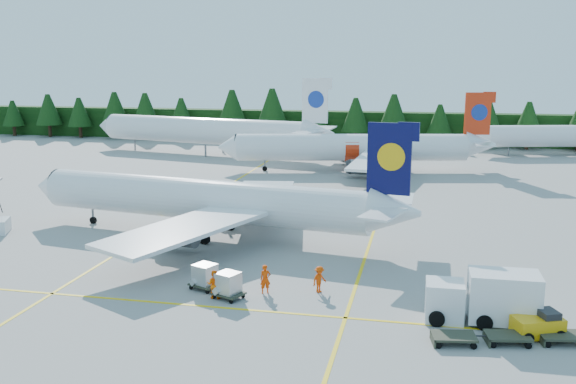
% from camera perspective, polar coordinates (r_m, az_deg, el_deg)
% --- Properties ---
extents(ground, '(320.00, 320.00, 0.00)m').
position_cam_1_polar(ground, '(46.76, -1.32, -7.78)').
color(ground, gray).
rests_on(ground, ground).
extents(taxi_stripe_a, '(0.25, 120.00, 0.01)m').
position_cam_1_polar(taxi_stripe_a, '(69.20, -8.76, -1.53)').
color(taxi_stripe_a, yellow).
rests_on(taxi_stripe_a, ground).
extents(taxi_stripe_b, '(0.25, 120.00, 0.01)m').
position_cam_1_polar(taxi_stripe_b, '(64.92, 7.99, -2.37)').
color(taxi_stripe_b, yellow).
rests_on(taxi_stripe_b, ground).
extents(taxi_stripe_cross, '(80.00, 0.25, 0.01)m').
position_cam_1_polar(taxi_stripe_cross, '(41.32, -3.30, -10.44)').
color(taxi_stripe_cross, yellow).
rests_on(taxi_stripe_cross, ground).
extents(treeline_hedge, '(220.00, 4.00, 6.00)m').
position_cam_1_polar(treeline_hedge, '(125.96, 7.44, 5.72)').
color(treeline_hedge, black).
rests_on(treeline_hedge, ground).
extents(airliner_navy, '(36.86, 30.11, 10.77)m').
position_cam_1_polar(airliner_navy, '(58.38, -8.31, -0.69)').
color(airliner_navy, white).
rests_on(airliner_navy, ground).
extents(airliner_red, '(38.25, 31.17, 11.24)m').
position_cam_1_polar(airliner_red, '(92.30, 5.25, 3.93)').
color(airliner_red, white).
rests_on(airliner_red, ground).
extents(airliner_far_left, '(44.07, 12.82, 12.96)m').
position_cam_1_polar(airliner_far_left, '(110.95, -8.14, 5.49)').
color(airliner_far_left, white).
rests_on(airliner_far_left, ground).
extents(airliner_far_right, '(36.10, 11.76, 10.69)m').
position_cam_1_polar(airliner_far_right, '(117.79, 24.00, 4.61)').
color(airliner_far_right, white).
rests_on(airliner_far_right, ground).
extents(service_truck, '(6.62, 2.56, 3.18)m').
position_cam_1_polar(service_truck, '(40.64, 16.90, -8.95)').
color(service_truck, silver).
rests_on(service_truck, ground).
extents(baggage_tug, '(3.10, 2.40, 1.47)m').
position_cam_1_polar(baggage_tug, '(39.92, 21.40, -10.95)').
color(baggage_tug, '#EBA50D').
rests_on(baggage_tug, ground).
extents(dolly_train, '(14.39, 4.66, 0.14)m').
position_cam_1_polar(dolly_train, '(39.71, 23.14, -11.63)').
color(dolly_train, '#2F3325').
rests_on(dolly_train, ground).
extents(uld_pair, '(4.47, 3.49, 1.49)m').
position_cam_1_polar(uld_pair, '(43.95, -6.39, -7.74)').
color(uld_pair, '#2F3325').
rests_on(uld_pair, ground).
extents(crew_a, '(0.86, 0.74, 1.99)m').
position_cam_1_polar(crew_a, '(43.80, -2.03, -7.75)').
color(crew_a, '#E33D04').
rests_on(crew_a, ground).
extents(crew_b, '(0.96, 0.76, 1.93)m').
position_cam_1_polar(crew_b, '(43.19, -6.60, -8.15)').
color(crew_b, '#FF6205').
rests_on(crew_b, ground).
extents(crew_c, '(0.85, 0.92, 1.84)m').
position_cam_1_polar(crew_c, '(44.01, 2.81, -7.77)').
color(crew_c, '#D63C04').
rests_on(crew_c, ground).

